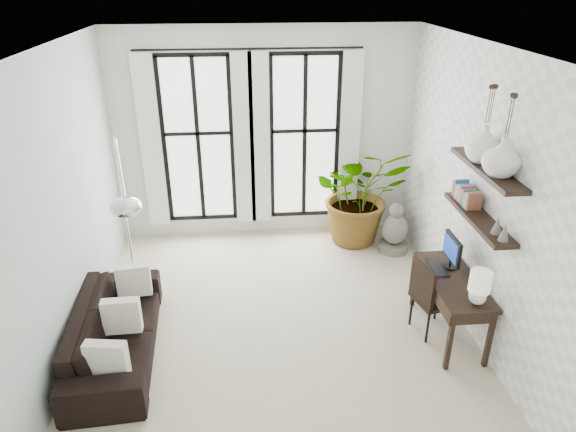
{
  "coord_description": "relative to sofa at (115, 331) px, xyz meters",
  "views": [
    {
      "loc": [
        -0.32,
        -5.01,
        3.85
      ],
      "look_at": [
        0.15,
        0.3,
        1.3
      ],
      "focal_mm": 32.0,
      "sensor_mm": 36.0,
      "label": 1
    }
  ],
  "objects": [
    {
      "name": "floor",
      "position": [
        1.8,
        0.36,
        -0.31
      ],
      "size": [
        5.0,
        5.0,
        0.0
      ],
      "primitive_type": "plane",
      "color": "beige",
      "rests_on": "ground"
    },
    {
      "name": "ceiling",
      "position": [
        1.8,
        0.36,
        2.89
      ],
      "size": [
        5.0,
        5.0,
        0.0
      ],
      "primitive_type": "plane",
      "color": "white",
      "rests_on": "wall_back"
    },
    {
      "name": "wall_left",
      "position": [
        -0.45,
        0.36,
        1.29
      ],
      "size": [
        0.0,
        5.0,
        5.0
      ],
      "primitive_type": "plane",
      "rotation": [
        1.57,
        0.0,
        1.57
      ],
      "color": "#B0C4BC",
      "rests_on": "floor"
    },
    {
      "name": "wall_right",
      "position": [
        4.05,
        0.36,
        1.29
      ],
      "size": [
        0.0,
        5.0,
        5.0
      ],
      "primitive_type": "plane",
      "rotation": [
        1.57,
        0.0,
        -1.57
      ],
      "color": "white",
      "rests_on": "floor"
    },
    {
      "name": "wall_back",
      "position": [
        1.8,
        2.86,
        1.29
      ],
      "size": [
        4.5,
        0.0,
        4.5
      ],
      "primitive_type": "plane",
      "rotation": [
        1.57,
        0.0,
        0.0
      ],
      "color": "white",
      "rests_on": "floor"
    },
    {
      "name": "windows",
      "position": [
        1.6,
        2.79,
        1.25
      ],
      "size": [
        3.26,
        0.13,
        2.65
      ],
      "color": "white",
      "rests_on": "wall_back"
    },
    {
      "name": "wall_shelves",
      "position": [
        3.91,
        0.05,
        1.42
      ],
      "size": [
        0.25,
        1.3,
        0.6
      ],
      "color": "black",
      "rests_on": "wall_right"
    },
    {
      "name": "sofa",
      "position": [
        0.0,
        0.0,
        0.0
      ],
      "size": [
        0.95,
        2.15,
        0.61
      ],
      "primitive_type": "imported",
      "rotation": [
        0.0,
        0.0,
        1.63
      ],
      "color": "black",
      "rests_on": "floor"
    },
    {
      "name": "throw_pillows",
      "position": [
        0.1,
        0.0,
        0.19
      ],
      "size": [
        0.4,
        1.52,
        0.4
      ],
      "color": "silver",
      "rests_on": "sofa"
    },
    {
      "name": "plant",
      "position": [
        3.21,
        2.41,
        0.48
      ],
      "size": [
        1.47,
        1.3,
        1.57
      ],
      "primitive_type": "imported",
      "rotation": [
        0.0,
        0.0,
        0.05
      ],
      "color": "#2D7228",
      "rests_on": "floor"
    },
    {
      "name": "desk",
      "position": [
        3.75,
        -0.04,
        0.4
      ],
      "size": [
        0.54,
        1.27,
        1.14
      ],
      "color": "black",
      "rests_on": "floor"
    },
    {
      "name": "desk_chair",
      "position": [
        3.52,
        0.07,
        0.22
      ],
      "size": [
        0.53,
        0.53,
        0.93
      ],
      "rotation": [
        0.0,
        0.0,
        0.24
      ],
      "color": "black",
      "rests_on": "floor"
    },
    {
      "name": "arc_lamp",
      "position": [
        0.1,
        0.8,
        1.47
      ],
      "size": [
        0.72,
        1.85,
        2.28
      ],
      "color": "silver",
      "rests_on": "floor"
    },
    {
      "name": "buddha",
      "position": [
        3.68,
        2.01,
        0.02
      ],
      "size": [
        0.43,
        0.43,
        0.78
      ],
      "color": "slate",
      "rests_on": "floor"
    },
    {
      "name": "vase_a",
      "position": [
        3.91,
        -0.24,
        1.96
      ],
      "size": [
        0.37,
        0.37,
        0.38
      ],
      "primitive_type": "imported",
      "color": "white",
      "rests_on": "shelf_upper"
    },
    {
      "name": "vase_b",
      "position": [
        3.91,
        0.16,
        1.96
      ],
      "size": [
        0.37,
        0.37,
        0.38
      ],
      "primitive_type": "imported",
      "color": "white",
      "rests_on": "shelf_upper"
    }
  ]
}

